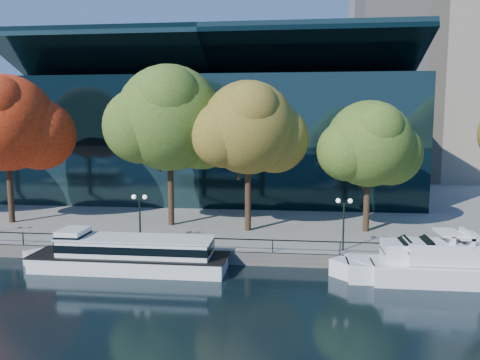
# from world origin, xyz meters

# --- Properties ---
(ground) EXTENTS (160.00, 160.00, 0.00)m
(ground) POSITION_xyz_m (0.00, 0.00, 0.00)
(ground) COLOR black
(ground) RESTS_ON ground
(promenade) EXTENTS (90.00, 67.08, 1.00)m
(promenade) POSITION_xyz_m (0.00, 36.38, 0.50)
(promenade) COLOR slate
(promenade) RESTS_ON ground
(railing) EXTENTS (88.20, 0.08, 0.99)m
(railing) POSITION_xyz_m (0.00, 3.25, 1.94)
(railing) COLOR black
(railing) RESTS_ON promenade
(convention_building) EXTENTS (50.00, 24.57, 21.43)m
(convention_building) POSITION_xyz_m (-4.00, 31.79, 8.51)
(convention_building) COLOR black
(convention_building) RESTS_ON ground
(tour_boat) EXTENTS (15.68, 3.50, 2.98)m
(tour_boat) POSITION_xyz_m (-5.71, 0.89, 1.27)
(tour_boat) COLOR white
(tour_boat) RESTS_ON ground
(cruiser_near) EXTENTS (11.94, 3.08, 3.46)m
(cruiser_near) POSITION_xyz_m (15.14, 1.05, 1.07)
(cruiser_near) COLOR white
(cruiser_near) RESTS_ON ground
(cruiser_far) EXTENTS (11.13, 3.08, 3.63)m
(cruiser_far) POSITION_xyz_m (16.34, 0.66, 1.15)
(cruiser_far) COLOR white
(cruiser_far) RESTS_ON ground
(tree_1) EXTENTS (11.53, 9.46, 14.29)m
(tree_1) POSITION_xyz_m (-20.66, 10.95, 10.48)
(tree_1) COLOR black
(tree_1) RESTS_ON promenade
(tree_2) EXTENTS (12.31, 10.10, 15.06)m
(tree_2) POSITION_xyz_m (-4.82, 11.58, 10.92)
(tree_2) COLOR black
(tree_2) RESTS_ON promenade
(tree_3) EXTENTS (10.37, 8.50, 13.43)m
(tree_3) POSITION_xyz_m (2.64, 10.16, 10.10)
(tree_3) COLOR black
(tree_3) RESTS_ON promenade
(tree_4) EXTENTS (9.53, 7.82, 11.68)m
(tree_4) POSITION_xyz_m (13.22, 11.07, 8.70)
(tree_4) COLOR black
(tree_4) RESTS_ON promenade
(lamp_1) EXTENTS (1.26, 0.36, 4.03)m
(lamp_1) POSITION_xyz_m (-5.71, 4.50, 3.98)
(lamp_1) COLOR black
(lamp_1) RESTS_ON promenade
(lamp_2) EXTENTS (1.26, 0.36, 4.03)m
(lamp_2) POSITION_xyz_m (10.35, 4.50, 3.98)
(lamp_2) COLOR black
(lamp_2) RESTS_ON promenade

